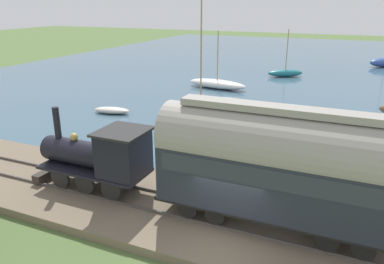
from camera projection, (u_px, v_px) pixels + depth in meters
ground_plane at (222, 250)px, 13.23m from camera, size 200.00×200.00×0.00m
harbor_water at (328, 65)px, 51.87m from camera, size 80.00×80.00×0.01m
rail_embankment at (235, 224)px, 14.44m from camera, size 5.80×56.00×0.49m
steam_locomotive at (101, 155)px, 16.12m from camera, size 2.07×5.49×3.47m
passenger_coach at (277, 163)px, 12.98m from camera, size 2.32×8.75×4.58m
sailboat_white at (217, 84)px, 37.86m from camera, size 2.59×6.44×5.68m
sailboat_teal at (285, 73)px, 43.81m from camera, size 3.13×4.23×5.41m
sailboat_yellow at (201, 112)px, 27.40m from camera, size 1.92×6.21×9.27m
rowboat_near_shore at (112, 110)px, 29.38m from camera, size 1.57×3.05×0.49m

